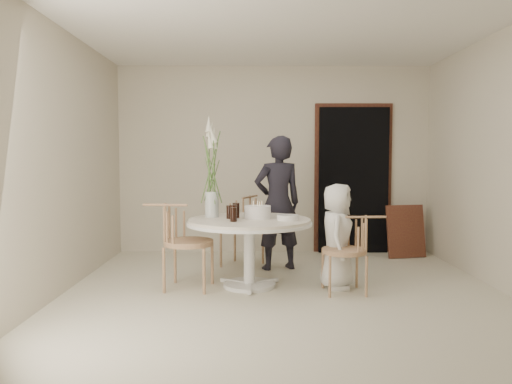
{
  "coord_description": "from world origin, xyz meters",
  "views": [
    {
      "loc": [
        -0.33,
        -5.02,
        1.39
      ],
      "look_at": [
        -0.28,
        0.3,
        1.01
      ],
      "focal_mm": 35.0,
      "sensor_mm": 36.0,
      "label": 1
    }
  ],
  "objects_px": {
    "boy": "(337,236)",
    "birthday_cake": "(258,212)",
    "chair_right": "(355,243)",
    "girl": "(278,203)",
    "chair_left": "(177,233)",
    "chair_far": "(246,220)",
    "flower_vase": "(212,172)",
    "table": "(249,230)"
  },
  "relations": [
    {
      "from": "table",
      "to": "boy",
      "type": "distance_m",
      "value": 0.93
    },
    {
      "from": "chair_left",
      "to": "chair_far",
      "type": "bearing_deg",
      "value": -23.7
    },
    {
      "from": "chair_right",
      "to": "birthday_cake",
      "type": "distance_m",
      "value": 1.07
    },
    {
      "from": "chair_right",
      "to": "birthday_cake",
      "type": "bearing_deg",
      "value": -108.4
    },
    {
      "from": "boy",
      "to": "flower_vase",
      "type": "height_order",
      "value": "flower_vase"
    },
    {
      "from": "chair_far",
      "to": "chair_left",
      "type": "xyz_separation_m",
      "value": [
        -0.72,
        -1.22,
        0.01
      ]
    },
    {
      "from": "chair_right",
      "to": "boy",
      "type": "xyz_separation_m",
      "value": [
        -0.15,
        0.17,
        0.04
      ]
    },
    {
      "from": "chair_far",
      "to": "boy",
      "type": "xyz_separation_m",
      "value": [
        0.97,
        -1.22,
        -0.02
      ]
    },
    {
      "from": "flower_vase",
      "to": "chair_right",
      "type": "bearing_deg",
      "value": -15.65
    },
    {
      "from": "boy",
      "to": "birthday_cake",
      "type": "height_order",
      "value": "boy"
    },
    {
      "from": "flower_vase",
      "to": "boy",
      "type": "bearing_deg",
      "value": -10.37
    },
    {
      "from": "birthday_cake",
      "to": "girl",
      "type": "bearing_deg",
      "value": 72.24
    },
    {
      "from": "chair_left",
      "to": "birthday_cake",
      "type": "height_order",
      "value": "birthday_cake"
    },
    {
      "from": "chair_far",
      "to": "chair_right",
      "type": "bearing_deg",
      "value": -27.37
    },
    {
      "from": "girl",
      "to": "birthday_cake",
      "type": "xyz_separation_m",
      "value": [
        -0.26,
        -0.81,
        -0.02
      ]
    },
    {
      "from": "chair_far",
      "to": "birthday_cake",
      "type": "bearing_deg",
      "value": -59.42
    },
    {
      "from": "table",
      "to": "birthday_cake",
      "type": "distance_m",
      "value": 0.21
    },
    {
      "from": "birthday_cake",
      "to": "flower_vase",
      "type": "distance_m",
      "value": 0.67
    },
    {
      "from": "table",
      "to": "flower_vase",
      "type": "bearing_deg",
      "value": 156.04
    },
    {
      "from": "girl",
      "to": "boy",
      "type": "distance_m",
      "value": 1.11
    },
    {
      "from": "table",
      "to": "girl",
      "type": "bearing_deg",
      "value": 67.8
    },
    {
      "from": "chair_right",
      "to": "flower_vase",
      "type": "xyz_separation_m",
      "value": [
        -1.49,
        0.42,
        0.71
      ]
    },
    {
      "from": "table",
      "to": "flower_vase",
      "type": "xyz_separation_m",
      "value": [
        -0.41,
        0.18,
        0.61
      ]
    },
    {
      "from": "chair_far",
      "to": "girl",
      "type": "xyz_separation_m",
      "value": [
        0.39,
        -0.31,
        0.25
      ]
    },
    {
      "from": "chair_right",
      "to": "birthday_cake",
      "type": "height_order",
      "value": "birthday_cake"
    },
    {
      "from": "table",
      "to": "chair_left",
      "type": "relative_size",
      "value": 1.47
    },
    {
      "from": "chair_far",
      "to": "birthday_cake",
      "type": "distance_m",
      "value": 1.15
    },
    {
      "from": "chair_right",
      "to": "chair_left",
      "type": "bearing_deg",
      "value": -98.38
    },
    {
      "from": "chair_left",
      "to": "boy",
      "type": "bearing_deg",
      "value": -83.38
    },
    {
      "from": "chair_right",
      "to": "girl",
      "type": "distance_m",
      "value": 1.35
    },
    {
      "from": "boy",
      "to": "birthday_cake",
      "type": "distance_m",
      "value": 0.88
    },
    {
      "from": "chair_far",
      "to": "girl",
      "type": "distance_m",
      "value": 0.56
    },
    {
      "from": "chair_left",
      "to": "birthday_cake",
      "type": "bearing_deg",
      "value": -76.67
    },
    {
      "from": "girl",
      "to": "boy",
      "type": "relative_size",
      "value": 1.48
    },
    {
      "from": "boy",
      "to": "birthday_cake",
      "type": "xyz_separation_m",
      "value": [
        -0.84,
        0.1,
        0.24
      ]
    },
    {
      "from": "chair_far",
      "to": "girl",
      "type": "bearing_deg",
      "value": -14.75
    },
    {
      "from": "boy",
      "to": "flower_vase",
      "type": "distance_m",
      "value": 1.52
    },
    {
      "from": "chair_far",
      "to": "boy",
      "type": "bearing_deg",
      "value": -27.78
    },
    {
      "from": "table",
      "to": "chair_far",
      "type": "xyz_separation_m",
      "value": [
        -0.05,
        1.16,
        -0.04
      ]
    },
    {
      "from": "table",
      "to": "chair_right",
      "type": "bearing_deg",
      "value": -12.27
    },
    {
      "from": "chair_left",
      "to": "flower_vase",
      "type": "height_order",
      "value": "flower_vase"
    },
    {
      "from": "girl",
      "to": "flower_vase",
      "type": "relative_size",
      "value": 1.49
    }
  ]
}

